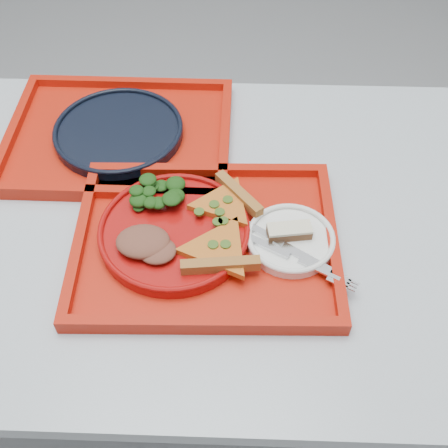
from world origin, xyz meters
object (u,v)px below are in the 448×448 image
Objects in this scene: dinner_plate at (174,233)px; tray_far at (120,138)px; navy_plate at (119,132)px; dessert_bar at (289,231)px; tray_main at (206,243)px.

tray_far is at bearing 117.89° from dinner_plate.
tray_far is at bearing 180.00° from navy_plate.
navy_plate is 3.33× the size of dessert_bar.
navy_plate is 0.42m from dessert_bar.
dessert_bar is (0.33, -0.26, 0.03)m from tray_far.
tray_far is (-0.19, 0.27, 0.00)m from tray_main.
dinner_plate is at bearing 170.64° from dessert_bar.
tray_main is at bearing -54.12° from tray_far.
dinner_plate is at bearing 168.28° from tray_main.
dessert_bar is (0.20, -0.00, 0.02)m from dinner_plate.
tray_main is at bearing -54.46° from navy_plate.
tray_main is 1.00× the size of tray_far.
tray_main and tray_far have the same top height.
dessert_bar reaches higher than tray_main.
dessert_bar is at bearing -37.74° from tray_far.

